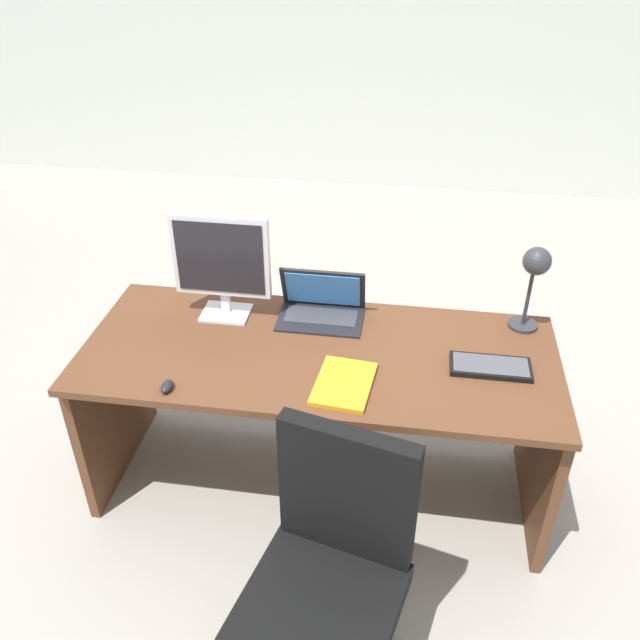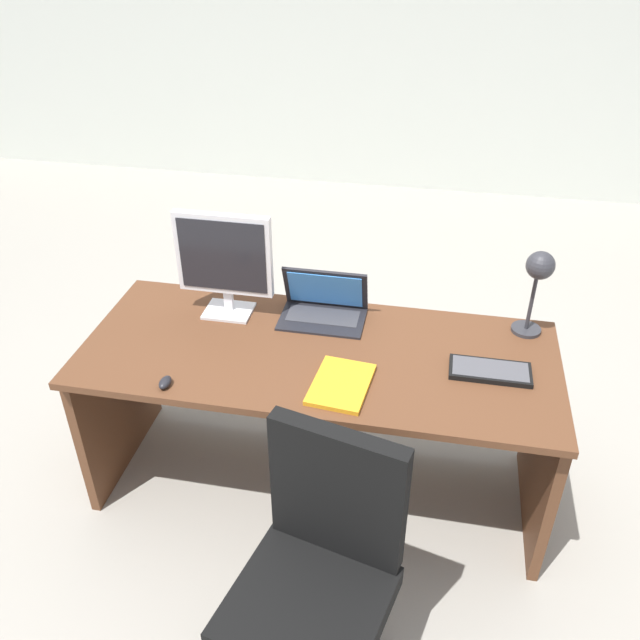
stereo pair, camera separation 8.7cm
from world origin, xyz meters
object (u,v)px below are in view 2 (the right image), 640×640
Objects in this scene: laptop at (324,302)px; office_chair at (316,596)px; keyboard at (490,371)px; book at (341,384)px; mouse at (165,382)px; desk at (321,385)px; monitor at (224,259)px; desk_lamp at (538,276)px.

office_chair is (0.18, -1.08, -0.41)m from laptop.
keyboard reaches higher than book.
keyboard is 1.20m from mouse.
office_chair is at bearing -121.96° from keyboard.
desk is 0.90m from office_chair.
desk is 0.67m from mouse.
desk_lamp is (1.24, 0.07, 0.01)m from monitor.
keyboard is at bearing -6.24° from desk.
mouse is 0.19× the size of desk_lamp.
desk is at bearing -164.87° from desk_lamp.
mouse is 1.46m from desk_lamp.
office_chair is (-0.50, -0.81, -0.36)m from keyboard.
laptop is 0.75m from mouse.
laptop is (0.40, 0.06, -0.19)m from monitor.
desk is 25.77× the size of mouse.
laptop is at bearing 8.08° from monitor.
office_chair is at bearing -120.78° from desk_lamp.
office_chair is at bearing -60.32° from monitor.
desk_lamp is at bearing 34.66° from book.
monitor reaches higher than mouse.
desk_lamp reaches higher than desk.
book is at bearing -36.04° from monitor.
mouse is at bearing 142.65° from office_chair.
keyboard is 0.56m from book.
desk is 4.11× the size of monitor.
desk is at bearing 100.03° from office_chair.
desk_lamp is at bearing 62.66° from keyboard.
monitor reaches higher than keyboard.
desk_lamp is (0.81, 0.22, 0.49)m from desk.
mouse is (-0.48, -0.58, -0.05)m from laptop.
office_chair is at bearing -80.53° from laptop.
mouse is 0.64m from book.
keyboard is at bearing -22.11° from laptop.
desk_lamp is 1.42m from office_chair.
laptop reaches higher than desk.
desk_lamp is at bearing 24.31° from mouse.
laptop is 1.17× the size of keyboard.
monitor reaches higher than office_chair.
mouse is at bearing -169.20° from book.
book is at bearing 10.80° from mouse.
mouse is at bearing -98.14° from monitor.
book is at bearing 92.87° from office_chair.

